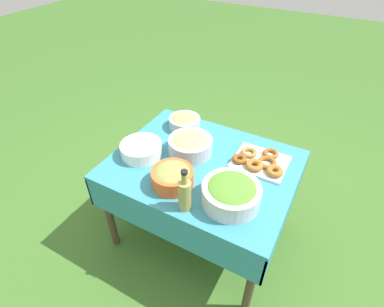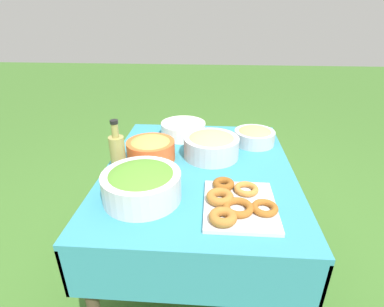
{
  "view_description": "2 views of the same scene",
  "coord_description": "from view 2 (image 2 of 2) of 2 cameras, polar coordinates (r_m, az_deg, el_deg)",
  "views": [
    {
      "loc": [
        0.62,
        -1.28,
        1.91
      ],
      "look_at": [
        -0.06,
        -0.03,
        0.77
      ],
      "focal_mm": 28.0,
      "sensor_mm": 36.0,
      "label": 1
    },
    {
      "loc": [
        1.27,
        0.06,
        1.39
      ],
      "look_at": [
        -0.06,
        -0.04,
        0.73
      ],
      "focal_mm": 28.0,
      "sensor_mm": 36.0,
      "label": 2
    }
  ],
  "objects": [
    {
      "name": "bread_bowl",
      "position": [
        1.72,
        11.81,
        3.34
      ],
      "size": [
        0.23,
        0.23,
        0.1
      ],
      "color": "#B2B7BC",
      "rests_on": "picnic_table"
    },
    {
      "name": "pasta_bowl",
      "position": [
        1.53,
        3.7,
        1.67
      ],
      "size": [
        0.28,
        0.28,
        0.13
      ],
      "color": "#B2B7BC",
      "rests_on": "picnic_table"
    },
    {
      "name": "salad_bowl",
      "position": [
        1.21,
        -9.58,
        -5.59
      ],
      "size": [
        0.32,
        0.32,
        0.13
      ],
      "color": "silver",
      "rests_on": "picnic_table"
    },
    {
      "name": "ground_plane",
      "position": [
        1.89,
        1.06,
        -21.32
      ],
      "size": [
        14.0,
        14.0,
        0.0
      ],
      "primitive_type": "plane",
      "color": "#3D6B28"
    },
    {
      "name": "olive_oil_bottle",
      "position": [
        1.4,
        -13.97,
        0.05
      ],
      "size": [
        0.07,
        0.07,
        0.26
      ],
      "color": "#998E4C",
      "rests_on": "picnic_table"
    },
    {
      "name": "plate_stack",
      "position": [
        1.79,
        -1.67,
        4.62
      ],
      "size": [
        0.26,
        0.26,
        0.08
      ],
      "color": "white",
      "rests_on": "picnic_table"
    },
    {
      "name": "olive_bowl",
      "position": [
        1.52,
        -7.86,
        1.0
      ],
      "size": [
        0.24,
        0.24,
        0.12
      ],
      "color": "#E05B28",
      "rests_on": "picnic_table"
    },
    {
      "name": "picnic_table",
      "position": [
        1.5,
        1.25,
        -5.9
      ],
      "size": [
        1.13,
        0.9,
        0.69
      ],
      "color": "teal",
      "rests_on": "ground_plane"
    },
    {
      "name": "donut_platter",
      "position": [
        1.18,
        8.46,
        -9.29
      ],
      "size": [
        0.34,
        0.29,
        0.05
      ],
      "color": "silver",
      "rests_on": "picnic_table"
    }
  ]
}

